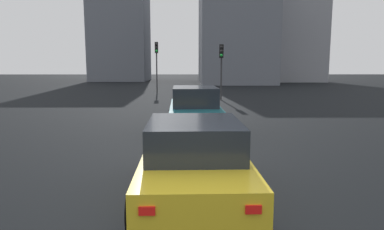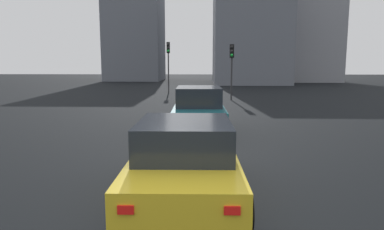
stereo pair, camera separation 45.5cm
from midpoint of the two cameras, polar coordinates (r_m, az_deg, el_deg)
car_teal_lead at (r=12.59m, az=2.15°, el=0.76°), size 4.65×2.05×1.63m
car_yellow_second at (r=6.35m, az=0.92°, el=-7.41°), size 4.37×2.09×1.46m
traffic_light_near_left at (r=29.59m, az=-3.44°, el=9.47°), size 0.32×0.30×4.23m
traffic_light_near_right at (r=23.74m, az=7.05°, el=8.88°), size 0.33×0.31×3.73m
building_facade_left at (r=52.89m, az=17.80°, el=14.18°), size 8.70×9.27×16.40m
building_facade_center at (r=47.13m, az=9.44°, el=13.17°), size 13.72×8.90×13.02m
building_facade_right at (r=54.06m, az=-9.02°, el=13.88°), size 8.95×7.93×15.55m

